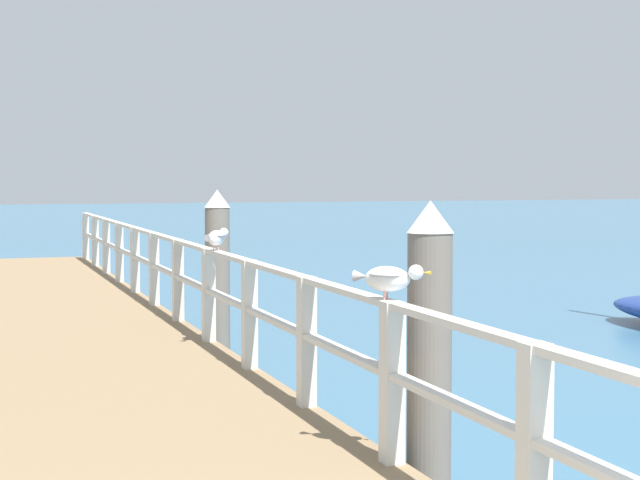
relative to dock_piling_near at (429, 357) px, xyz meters
name	(u,v)px	position (x,y,z in m)	size (l,w,h in m)	color
pier_deck	(52,346)	(-1.82, 5.93, -0.78)	(3.03, 20.26, 0.44)	#846B4C
pier_railing	(178,270)	(-0.38, 5.93, 0.04)	(0.12, 18.78, 0.95)	beige
dock_piling_near	(429,357)	(0.00, 0.00, 0.00)	(0.29, 0.29, 1.97)	#6B6056
dock_piling_far	(218,276)	(0.00, 5.54, 0.00)	(0.29, 0.29, 1.97)	#6B6056
seagull_foreground	(389,277)	(-0.37, -0.22, 0.53)	(0.38, 0.36, 0.21)	white
seagull_background	(217,237)	(-0.37, 4.03, 0.53)	(0.33, 0.40, 0.21)	white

